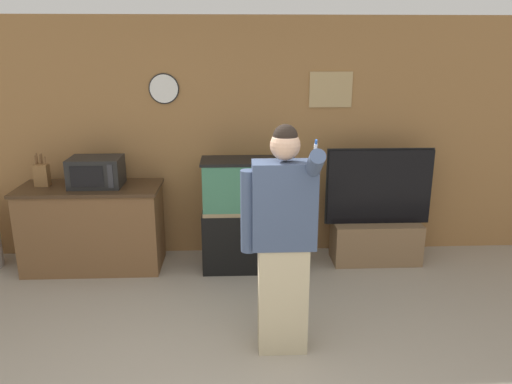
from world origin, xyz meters
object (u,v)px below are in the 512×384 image
at_px(tv_on_stand, 376,229).
at_px(person_standing, 282,239).
at_px(microwave, 96,172).
at_px(aquarium_on_stand, 249,215).
at_px(counter_island, 93,227).
at_px(knife_block, 42,175).

bearing_deg(tv_on_stand, person_standing, -126.33).
height_order(microwave, aquarium_on_stand, microwave).
relative_size(counter_island, person_standing, 0.82).
xyz_separation_m(knife_block, person_standing, (2.33, -1.64, -0.10)).
height_order(tv_on_stand, person_standing, person_standing).
height_order(knife_block, aquarium_on_stand, knife_block).
bearing_deg(counter_island, microwave, 9.93).
height_order(aquarium_on_stand, person_standing, person_standing).
bearing_deg(person_standing, aquarium_on_stand, 97.74).
distance_m(aquarium_on_stand, person_standing, 1.56).
relative_size(knife_block, person_standing, 0.19).
bearing_deg(counter_island, tv_on_stand, 0.40).
height_order(aquarium_on_stand, tv_on_stand, tv_on_stand).
bearing_deg(microwave, counter_island, -170.07).
distance_m(aquarium_on_stand, tv_on_stand, 1.42).
bearing_deg(aquarium_on_stand, microwave, 176.38).
height_order(microwave, knife_block, knife_block).
bearing_deg(aquarium_on_stand, counter_island, 177.06).
xyz_separation_m(counter_island, aquarium_on_stand, (1.64, -0.08, 0.14)).
distance_m(counter_island, tv_on_stand, 3.04).
bearing_deg(microwave, aquarium_on_stand, -3.62).
relative_size(aquarium_on_stand, person_standing, 0.67).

